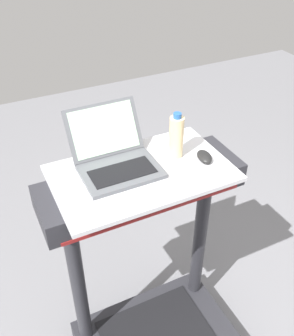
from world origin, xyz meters
The scene contains 4 objects.
desk_board centered at (0.00, 0.70, 1.12)m, with size 0.75×0.46×0.02m, color silver.
laptop centered at (-0.08, 0.78, 1.18)m, with size 0.33×0.35×0.22m.
computer_mouse centered at (0.28, 0.66, 1.15)m, with size 0.06×0.10×0.03m, color black.
water_bottle centered at (0.18, 0.74, 1.23)m, with size 0.06×0.06×0.21m.
Camera 1 is at (-0.56, -0.49, 2.11)m, focal length 41.57 mm.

